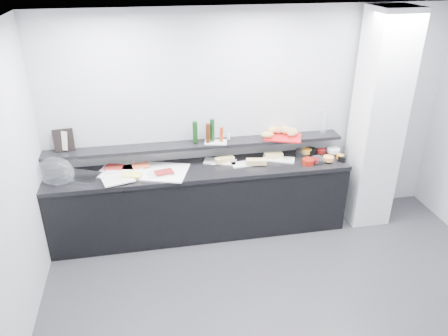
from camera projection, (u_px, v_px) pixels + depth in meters
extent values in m
plane|color=#2D2D30|center=(297.00, 321.00, 4.23)|extent=(5.00, 5.00, 0.00)
cube|color=#A7AAAE|center=(251.00, 120.00, 5.39)|extent=(5.00, 0.02, 2.70)
plane|color=white|center=(326.00, 35.00, 3.03)|extent=(5.00, 5.00, 0.00)
cube|color=silver|center=(377.00, 122.00, 5.34)|extent=(0.50, 0.50, 2.70)
cube|color=black|center=(201.00, 202.00, 5.43)|extent=(3.60, 0.60, 0.85)
cube|color=black|center=(200.00, 170.00, 5.23)|extent=(3.62, 0.62, 0.05)
cube|color=black|center=(197.00, 145.00, 5.27)|extent=(3.60, 0.25, 0.04)
cube|color=#B1B4B8|center=(80.00, 177.00, 4.97)|extent=(0.51, 0.44, 0.04)
ellipsoid|color=white|center=(56.00, 172.00, 4.85)|extent=(0.49, 0.40, 0.34)
cube|color=white|center=(144.00, 171.00, 5.13)|extent=(1.12, 0.78, 0.01)
cube|color=white|center=(120.00, 170.00, 5.13)|extent=(0.33, 0.23, 0.01)
cube|color=maroon|center=(114.00, 167.00, 5.15)|extent=(0.23, 0.18, 0.02)
cube|color=white|center=(132.00, 167.00, 5.20)|extent=(0.31, 0.24, 0.01)
cube|color=#E4532E|center=(141.00, 165.00, 5.19)|extent=(0.22, 0.16, 0.02)
cube|color=white|center=(118.00, 180.00, 4.90)|extent=(0.39, 0.31, 0.01)
cube|color=#F9EF61|center=(132.00, 175.00, 4.97)|extent=(0.25, 0.20, 0.02)
cube|color=silver|center=(159.00, 174.00, 5.03)|extent=(0.28, 0.21, 0.01)
cube|color=maroon|center=(164.00, 172.00, 5.03)|extent=(0.23, 0.17, 0.02)
cube|color=silver|center=(220.00, 162.00, 5.36)|extent=(0.43, 0.29, 0.01)
cube|color=#E3BF77|center=(225.00, 160.00, 5.32)|extent=(0.24, 0.13, 0.06)
cylinder|color=#ADB0B4|center=(217.00, 164.00, 5.27)|extent=(0.16, 0.03, 0.01)
cube|color=silver|center=(246.00, 164.00, 5.30)|extent=(0.36, 0.18, 0.01)
cube|color=tan|center=(256.00, 162.00, 5.27)|extent=(0.26, 0.13, 0.06)
cylinder|color=#AEB1B5|center=(251.00, 166.00, 5.22)|extent=(0.16, 0.04, 0.01)
cube|color=white|center=(278.00, 159.00, 5.42)|extent=(0.43, 0.31, 0.01)
cube|color=#E7D079|center=(273.00, 155.00, 5.44)|extent=(0.23, 0.10, 0.06)
cylinder|color=silver|center=(278.00, 158.00, 5.43)|extent=(0.15, 0.06, 0.01)
cylinder|color=white|center=(302.00, 152.00, 5.54)|extent=(0.21, 0.21, 0.07)
cylinder|color=orange|center=(307.00, 151.00, 5.54)|extent=(0.13, 0.13, 0.05)
cylinder|color=black|center=(310.00, 151.00, 5.57)|extent=(0.17, 0.17, 0.07)
cylinder|color=#570D0C|center=(321.00, 151.00, 5.54)|extent=(0.14, 0.14, 0.05)
cylinder|color=white|center=(333.00, 150.00, 5.60)|extent=(0.23, 0.23, 0.07)
cylinder|color=white|center=(333.00, 150.00, 5.57)|extent=(0.19, 0.19, 0.05)
cylinder|color=maroon|center=(308.00, 162.00, 5.29)|extent=(0.19, 0.19, 0.07)
cylinder|color=#530B0E|center=(315.00, 160.00, 5.30)|extent=(0.13, 0.13, 0.05)
cylinder|color=silver|center=(318.00, 160.00, 5.33)|extent=(0.21, 0.21, 0.07)
cylinder|color=#FE973E|center=(328.00, 159.00, 5.35)|extent=(0.15, 0.15, 0.05)
cylinder|color=black|center=(342.00, 158.00, 5.38)|extent=(0.13, 0.13, 0.07)
cylinder|color=orange|center=(340.00, 157.00, 5.39)|extent=(0.10, 0.10, 0.05)
cube|color=black|center=(64.00, 140.00, 5.01)|extent=(0.23, 0.10, 0.26)
cube|color=beige|center=(60.00, 140.00, 5.00)|extent=(0.18, 0.12, 0.22)
cube|color=silver|center=(216.00, 142.00, 5.27)|extent=(0.30, 0.22, 0.01)
cylinder|color=black|center=(195.00, 132.00, 5.20)|extent=(0.06, 0.06, 0.26)
cylinder|color=#3D1C0B|center=(208.00, 133.00, 5.20)|extent=(0.07, 0.07, 0.24)
cylinder|color=#0F3814|center=(212.00, 130.00, 5.23)|extent=(0.06, 0.06, 0.28)
cylinder|color=#A42F0B|center=(221.00, 134.00, 5.24)|extent=(0.05, 0.05, 0.18)
cylinder|color=white|center=(229.00, 137.00, 5.32)|extent=(0.04, 0.04, 0.07)
cylinder|color=white|center=(222.00, 138.00, 5.29)|extent=(0.04, 0.04, 0.07)
cube|color=#B01217|center=(283.00, 137.00, 5.41)|extent=(0.54, 0.46, 0.02)
ellipsoid|color=tan|center=(273.00, 130.00, 5.48)|extent=(0.18, 0.14, 0.08)
ellipsoid|color=#AB6A41|center=(279.00, 130.00, 5.47)|extent=(0.14, 0.11, 0.08)
ellipsoid|color=#BA9047|center=(285.00, 129.00, 5.50)|extent=(0.16, 0.13, 0.08)
ellipsoid|color=#B79145|center=(267.00, 135.00, 5.34)|extent=(0.16, 0.11, 0.08)
ellipsoid|color=#AE7242|center=(292.00, 134.00, 5.37)|extent=(0.15, 0.11, 0.08)
ellipsoid|color=#AA7F41|center=(293.00, 133.00, 5.40)|extent=(0.15, 0.12, 0.08)
ellipsoid|color=#AC7C41|center=(286.00, 131.00, 5.44)|extent=(0.14, 0.12, 0.08)
ellipsoid|color=#AF8C43|center=(292.00, 131.00, 5.46)|extent=(0.17, 0.14, 0.08)
cylinder|color=white|center=(324.00, 123.00, 5.45)|extent=(0.09, 0.09, 0.30)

